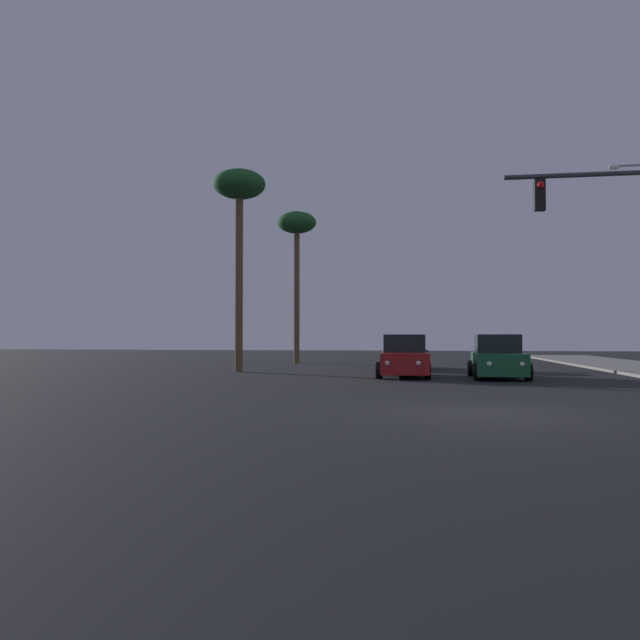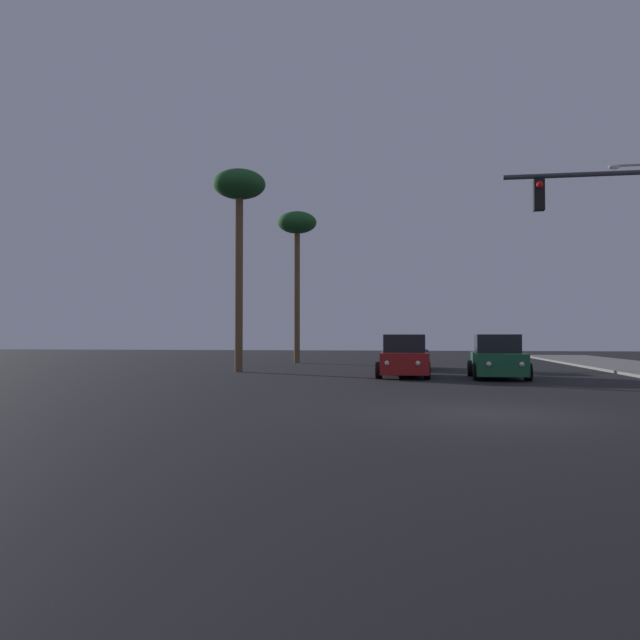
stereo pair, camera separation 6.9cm
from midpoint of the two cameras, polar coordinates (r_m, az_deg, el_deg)
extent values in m
plane|color=black|center=(13.52, 15.17, -8.22)|extent=(120.00, 120.00, 0.00)
cube|color=maroon|center=(25.00, 7.60, -3.85)|extent=(1.96, 4.26, 0.80)
cube|color=black|center=(25.13, 7.60, -2.13)|extent=(1.67, 2.06, 0.70)
cylinder|color=black|center=(23.75, 5.36, -4.60)|extent=(0.24, 0.64, 0.64)
cylinder|color=black|center=(23.71, 9.72, -4.59)|extent=(0.24, 0.64, 0.64)
cylinder|color=black|center=(26.35, 5.70, -4.30)|extent=(0.24, 0.64, 0.64)
cylinder|color=black|center=(26.31, 9.63, -4.29)|extent=(0.24, 0.64, 0.64)
sphere|color=#F2EACC|center=(22.90, 6.09, -3.94)|extent=(0.18, 0.18, 0.18)
sphere|color=#F2EACC|center=(22.87, 8.89, -3.93)|extent=(0.18, 0.18, 0.18)
cube|color=#195933|center=(24.84, 15.87, -3.82)|extent=(1.92, 4.25, 0.80)
cube|color=black|center=(24.97, 15.82, -2.08)|extent=(1.66, 2.05, 0.70)
cylinder|color=black|center=(23.46, 14.08, -4.60)|extent=(0.24, 0.64, 0.64)
cylinder|color=black|center=(23.69, 18.44, -4.54)|extent=(0.24, 0.64, 0.64)
cylinder|color=black|center=(26.05, 13.55, -4.30)|extent=(0.24, 0.64, 0.64)
cylinder|color=black|center=(26.26, 17.48, -4.25)|extent=(0.24, 0.64, 0.64)
sphere|color=#F2EACC|center=(22.67, 15.13, -3.92)|extent=(0.18, 0.18, 0.18)
sphere|color=#F2EACC|center=(22.82, 17.93, -3.88)|extent=(0.18, 0.18, 0.18)
cube|color=navy|center=(31.01, 7.99, -3.40)|extent=(1.91, 4.25, 0.80)
cube|color=black|center=(31.14, 7.99, -2.01)|extent=(1.65, 2.04, 0.70)
cylinder|color=black|center=(29.74, 6.22, -3.99)|extent=(0.24, 0.64, 0.64)
cylinder|color=black|center=(29.72, 9.69, -3.98)|extent=(0.24, 0.64, 0.64)
cylinder|color=black|center=(32.34, 6.42, -3.79)|extent=(0.24, 0.64, 0.64)
cylinder|color=black|center=(32.32, 9.62, -3.78)|extent=(0.24, 0.64, 0.64)
sphere|color=#F2EACC|center=(28.90, 6.82, -3.44)|extent=(0.18, 0.18, 0.18)
sphere|color=#F2EACC|center=(28.88, 9.04, -3.44)|extent=(0.18, 0.18, 0.18)
cylinder|color=#38383D|center=(20.04, 25.99, 11.98)|extent=(6.61, 0.14, 0.14)
cube|color=black|center=(19.38, 19.34, 10.71)|extent=(0.30, 0.24, 0.90)
sphere|color=red|center=(19.30, 19.41, 11.58)|extent=(0.20, 0.20, 0.20)
cylinder|color=#99999E|center=(30.67, 26.51, 12.54)|extent=(1.40, 0.10, 0.10)
ellipsoid|color=silver|center=(30.46, 25.23, 12.53)|extent=(0.50, 0.24, 0.20)
cylinder|color=brown|center=(38.13, -2.21, 2.17)|extent=(0.36, 0.36, 8.13)
ellipsoid|color=#1E5123|center=(38.69, -2.20, 8.90)|extent=(2.40, 2.40, 1.32)
cylinder|color=brown|center=(28.60, -7.49, 3.38)|extent=(0.36, 0.36, 8.08)
ellipsoid|color=#1E5123|center=(29.33, -7.46, 12.21)|extent=(2.40, 2.40, 1.32)
camera|label=1|loc=(0.03, -90.07, 0.00)|focal=35.00mm
camera|label=2|loc=(0.03, 89.93, 0.00)|focal=35.00mm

